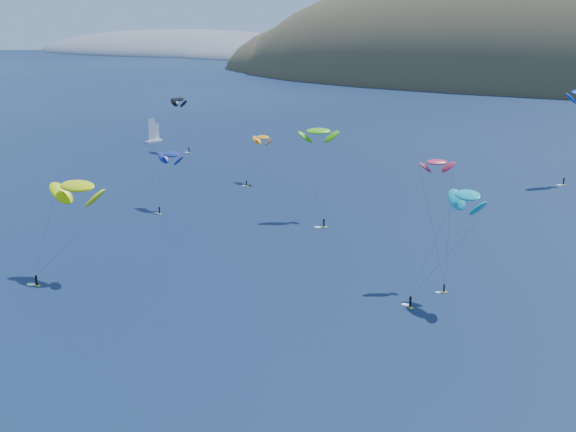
# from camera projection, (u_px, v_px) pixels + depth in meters

# --- Properties ---
(headland) EXTENTS (460.00, 250.00, 60.00)m
(headland) POSITION_uv_depth(u_px,v_px,m) (205.00, 56.00, 934.12)
(headland) COLOR slate
(headland) RESTS_ON ground
(sailboat) EXTENTS (8.68, 7.64, 10.37)m
(sailboat) POSITION_uv_depth(u_px,v_px,m) (154.00, 140.00, 302.43)
(sailboat) COLOR silver
(sailboat) RESTS_ON ground
(kitesurfer_1) EXTENTS (8.05, 10.96, 15.04)m
(kitesurfer_1) POSITION_uv_depth(u_px,v_px,m) (263.00, 138.00, 230.43)
(kitesurfer_1) COLOR #E8F81B
(kitesurfer_1) RESTS_ON ground
(kitesurfer_2) EXTENTS (12.24, 12.39, 20.44)m
(kitesurfer_2) POSITION_uv_depth(u_px,v_px,m) (77.00, 186.00, 147.69)
(kitesurfer_2) COLOR #E8F81B
(kitesurfer_2) RESTS_ON ground
(kitesurfer_3) EXTENTS (11.08, 13.05, 23.39)m
(kitesurfer_3) POSITION_uv_depth(u_px,v_px,m) (318.00, 131.00, 188.78)
(kitesurfer_3) COLOR #E8F81B
(kitesurfer_3) RESTS_ON ground
(kitesurfer_5) EXTENTS (12.59, 13.42, 21.28)m
(kitesurfer_5) POSITION_uv_depth(u_px,v_px,m) (467.00, 195.00, 133.87)
(kitesurfer_5) COLOR #E8F81B
(kitesurfer_5) RESTS_ON ground
(kitesurfer_9) EXTENTS (7.54, 7.94, 24.07)m
(kitesurfer_9) POSITION_uv_depth(u_px,v_px,m) (437.00, 163.00, 142.04)
(kitesurfer_9) COLOR #E8F81B
(kitesurfer_9) RESTS_ON ground
(kitesurfer_10) EXTENTS (8.97, 10.63, 15.90)m
(kitesurfer_10) POSITION_uv_depth(u_px,v_px,m) (171.00, 154.00, 200.06)
(kitesurfer_10) COLOR #E8F81B
(kitesurfer_10) RESTS_ON ground
(kitesurfer_12) EXTENTS (10.85, 7.36, 20.69)m
(kitesurfer_12) POSITION_uv_depth(u_px,v_px,m) (179.00, 99.00, 280.17)
(kitesurfer_12) COLOR #E8F81B
(kitesurfer_12) RESTS_ON ground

